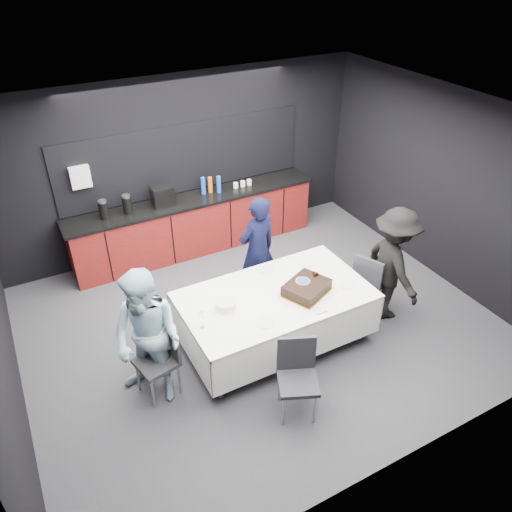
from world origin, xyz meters
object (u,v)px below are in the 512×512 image
at_px(chair_near, 297,371).
at_px(person_center, 257,250).
at_px(cake_assembly, 306,288).
at_px(plate_stack, 225,305).
at_px(person_left, 148,339).
at_px(champagne_flute, 201,317).
at_px(chair_right, 370,280).
at_px(party_table, 275,303).
at_px(chair_left, 161,354).
at_px(person_right, 393,265).

bearing_deg(chair_near, person_center, 73.86).
distance_m(cake_assembly, plate_stack, 1.02).
relative_size(plate_stack, chair_near, 0.27).
distance_m(cake_assembly, person_left, 1.99).
xyz_separation_m(plate_stack, chair_near, (0.34, -1.06, -0.30)).
distance_m(champagne_flute, chair_near, 1.20).
bearing_deg(chair_right, person_left, -179.19).
relative_size(cake_assembly, chair_right, 0.76).
relative_size(party_table, chair_left, 2.51).
relative_size(chair_right, person_center, 0.57).
bearing_deg(plate_stack, chair_left, -172.53).
bearing_deg(plate_stack, person_right, -6.55).
xyz_separation_m(chair_left, person_center, (1.76, 1.01, 0.27)).
height_order(plate_stack, person_right, person_right).
height_order(party_table, person_left, person_left).
bearing_deg(cake_assembly, party_table, 158.14).
bearing_deg(champagne_flute, person_left, 176.47).
relative_size(champagne_flute, person_left, 0.13).
distance_m(plate_stack, chair_near, 1.15).
relative_size(champagne_flute, chair_left, 0.24).
distance_m(party_table, cake_assembly, 0.44).
bearing_deg(person_left, chair_left, 67.39).
distance_m(party_table, person_left, 1.65).
height_order(chair_right, person_right, person_right).
distance_m(person_center, person_left, 2.16).
bearing_deg(party_table, chair_left, -177.62).
bearing_deg(person_right, party_table, 91.05).
height_order(person_center, person_right, person_right).
distance_m(plate_stack, person_right, 2.33).
distance_m(party_table, champagne_flute, 1.08).
bearing_deg(plate_stack, cake_assembly, -10.79).
bearing_deg(chair_left, party_table, 2.38).
bearing_deg(chair_right, person_center, 140.24).
relative_size(chair_right, person_left, 0.55).
xyz_separation_m(plate_stack, champagne_flute, (-0.38, -0.18, 0.11)).
height_order(cake_assembly, chair_near, cake_assembly).
height_order(party_table, chair_right, chair_right).
bearing_deg(chair_near, person_left, 145.57).
xyz_separation_m(plate_stack, chair_right, (2.11, -0.10, -0.30)).
bearing_deg(person_left, champagne_flute, 49.19).
height_order(chair_near, person_center, person_center).
distance_m(chair_left, chair_near, 1.53).
relative_size(cake_assembly, champagne_flute, 3.12).
bearing_deg(cake_assembly, chair_right, 4.66).
bearing_deg(person_right, chair_near, 120.33).
bearing_deg(person_left, cake_assembly, 51.40).
distance_m(chair_right, chair_near, 2.00).
relative_size(chair_near, person_center, 0.57).
bearing_deg(cake_assembly, champagne_flute, 179.65).
relative_size(chair_left, chair_near, 1.00).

